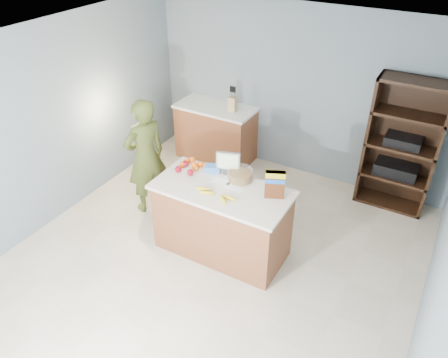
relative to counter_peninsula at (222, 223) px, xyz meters
The scene contains 15 objects.
floor 0.51m from the counter_peninsula, 90.00° to the right, with size 4.50×5.00×0.02m, color beige.
walls 1.27m from the counter_peninsula, 90.00° to the right, with size 4.52×5.02×2.51m.
counter_peninsula is the anchor object (origin of this frame).
back_cabinet 2.25m from the counter_peninsula, 122.28° to the left, with size 1.24×0.62×0.90m.
shelving_unit 2.61m from the counter_peninsula, 52.89° to the left, with size 0.90×0.40×1.80m.
person 1.38m from the counter_peninsula, 167.83° to the left, with size 0.58×0.38×1.59m, color #434F1E.
knife_block 2.17m from the counter_peninsula, 115.44° to the left, with size 0.12×0.10×0.31m.
envelopes 0.50m from the counter_peninsula, 83.92° to the left, with size 0.42×0.20×0.00m.
bananas 0.53m from the counter_peninsula, 85.20° to the right, with size 0.51×0.20×0.04m.
apples 0.77m from the counter_peninsula, behind, with size 0.24×0.22×0.08m.
oranges 0.78m from the counter_peninsula, 155.32° to the left, with size 0.33×0.23×0.07m.
blue_carton 0.65m from the counter_peninsula, 136.66° to the left, with size 0.18×0.12×0.08m, color blue.
salad_bowl 0.61m from the counter_peninsula, 71.08° to the left, with size 0.30×0.30×0.13m.
tv 0.72m from the counter_peninsula, 106.75° to the left, with size 0.28×0.12×0.28m.
cereal_box 0.89m from the counter_peninsula, 14.22° to the left, with size 0.23×0.16×0.32m.
Camera 1 is at (2.00, -3.16, 3.64)m, focal length 35.00 mm.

